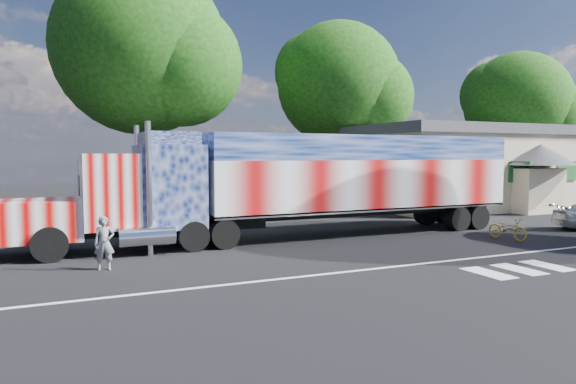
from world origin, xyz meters
name	(u,v)px	position (x,y,z in m)	size (l,w,h in m)	color
ground	(323,252)	(0.00, 0.00, 0.00)	(100.00, 100.00, 0.00)	black
lane_markings	(434,269)	(1.71, -3.77, 0.01)	(30.00, 2.67, 0.01)	silver
semi_truck	(306,181)	(0.87, 3.13, 2.32)	(21.11, 3.33, 4.50)	black
coach_bus	(195,187)	(-1.89, 10.70, 1.69)	(11.24, 2.62, 3.27)	white
hall_building	(503,166)	(19.92, 10.86, 2.62)	(22.40, 12.80, 5.20)	beige
woman	(104,243)	(-7.20, 0.16, 0.80)	(0.58, 0.38, 1.59)	slate
bicycle	(507,229)	(7.96, -0.71, 0.44)	(0.59, 1.69, 0.89)	gold
tree_ne_a	(341,85)	(10.25, 16.64, 8.37)	(9.26, 8.82, 12.84)	black
tree_n_mid	(144,49)	(-3.27, 17.73, 9.97)	(11.31, 10.77, 15.41)	black
tree_far_ne	(520,105)	(27.40, 16.25, 7.58)	(9.22, 8.78, 12.02)	black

